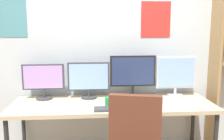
# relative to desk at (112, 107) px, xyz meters

# --- Properties ---
(wall_back) EXTENTS (4.55, 0.11, 2.60)m
(wall_back) POSITION_rel_desk_xyz_m (-0.00, 0.42, 0.61)
(wall_back) COLOR silver
(wall_back) RESTS_ON ground_plane
(desk) EXTENTS (2.15, 0.68, 0.74)m
(desk) POSITION_rel_desk_xyz_m (0.00, 0.00, 0.00)
(desk) COLOR tan
(desk) RESTS_ON ground_plane
(monitor_far_left) EXTENTS (0.46, 0.18, 0.40)m
(monitor_far_left) POSITION_rel_desk_xyz_m (-0.76, 0.21, 0.27)
(monitor_far_left) COLOR #38383D
(monitor_far_left) RESTS_ON desk
(monitor_center_left) EXTENTS (0.47, 0.18, 0.41)m
(monitor_center_left) POSITION_rel_desk_xyz_m (-0.25, 0.21, 0.27)
(monitor_center_left) COLOR #38383D
(monitor_center_left) RESTS_ON desk
(monitor_center_right) EXTENTS (0.52, 0.18, 0.48)m
(monitor_center_right) POSITION_rel_desk_xyz_m (0.25, 0.21, 0.33)
(monitor_center_right) COLOR black
(monitor_center_right) RESTS_ON desk
(monitor_far_right) EXTENTS (0.46, 0.18, 0.47)m
(monitor_far_right) POSITION_rel_desk_xyz_m (0.76, 0.21, 0.31)
(monitor_far_right) COLOR silver
(monitor_far_right) RESTS_ON desk
(keyboard_main) EXTENTS (0.40, 0.13, 0.02)m
(keyboard_main) POSITION_rel_desk_xyz_m (0.00, -0.23, 0.06)
(keyboard_main) COLOR #38383D
(keyboard_main) RESTS_ON desk
(computer_mouse) EXTENTS (0.06, 0.10, 0.03)m
(computer_mouse) POSITION_rel_desk_xyz_m (0.31, -0.24, 0.07)
(computer_mouse) COLOR black
(computer_mouse) RESTS_ON desk
(coffee_mug) EXTENTS (0.11, 0.08, 0.09)m
(coffee_mug) POSITION_rel_desk_xyz_m (-0.04, -0.10, 0.10)
(coffee_mug) COLOR #1E8C4C
(coffee_mug) RESTS_ON desk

